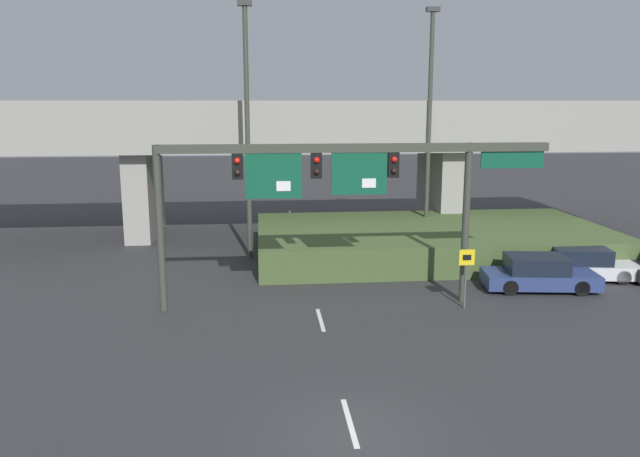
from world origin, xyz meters
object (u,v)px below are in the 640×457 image
object	(u,v)px
highway_light_pole_far	(247,126)
parked_sedan_near_right	(538,274)
highway_light_pole_near	(429,122)
signal_gantry	(340,177)
parked_sedan_mid_right	(583,265)
speed_limit_sign	(466,269)

from	to	relation	value
highway_light_pole_far	parked_sedan_near_right	distance (m)	15.03
highway_light_pole_near	parked_sedan_near_right	world-z (taller)	highway_light_pole_near
signal_gantry	highway_light_pole_near	bearing A→B (deg)	59.37
signal_gantry	highway_light_pole_far	distance (m)	8.84
parked_sedan_near_right	parked_sedan_mid_right	world-z (taller)	parked_sedan_near_right
signal_gantry	highway_light_pole_near	distance (m)	12.27
parked_sedan_near_right	signal_gantry	bearing A→B (deg)	-164.31
parked_sedan_near_right	speed_limit_sign	bearing A→B (deg)	-144.01
signal_gantry	speed_limit_sign	size ratio (longest dim) A/B	6.25
highway_light_pole_far	parked_sedan_near_right	xyz separation A→B (m)	(12.09, -6.71, -5.90)
signal_gantry	speed_limit_sign	distance (m)	5.90
signal_gantry	speed_limit_sign	xyz separation A→B (m)	(4.71, -0.85, -3.46)
highway_light_pole_far	signal_gantry	bearing A→B (deg)	-66.12
parked_sedan_near_right	parked_sedan_mid_right	distance (m)	2.95
speed_limit_sign	signal_gantry	bearing A→B (deg)	169.72
highway_light_pole_far	parked_sedan_mid_right	distance (m)	16.75
speed_limit_sign	parked_sedan_mid_right	bearing A→B (deg)	27.84
speed_limit_sign	highway_light_pole_near	distance (m)	12.51
signal_gantry	parked_sedan_mid_right	xyz separation A→B (m)	(11.20, 2.58, -4.34)
speed_limit_sign	highway_light_pole_far	bearing A→B (deg)	133.05
highway_light_pole_near	parked_sedan_near_right	distance (m)	11.25
signal_gantry	highway_light_pole_near	world-z (taller)	highway_light_pole_near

